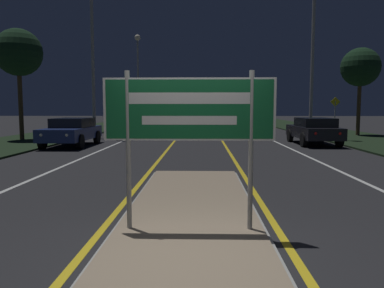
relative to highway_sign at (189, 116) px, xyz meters
name	(u,v)px	position (x,y,z in m)	size (l,w,h in m)	color
ground_plane	(187,256)	(0.00, -0.77, -1.72)	(160.00, 160.00, 0.00)	#232326
median_island	(189,232)	(0.00, 0.00, -1.68)	(2.28, 10.00, 0.10)	#999993
verge_left	(56,135)	(-9.50, 19.23, -1.68)	(5.00, 100.00, 0.08)	black
verge_right	(345,136)	(9.50, 19.23, -1.68)	(5.00, 100.00, 0.08)	black
centre_line_yellow_left	(183,131)	(-1.33, 24.23, -1.72)	(0.12, 70.00, 0.01)	gold
centre_line_yellow_right	(216,131)	(1.33, 24.23, -1.72)	(0.12, 70.00, 0.01)	gold
lane_line_white_left	(146,131)	(-4.20, 24.23, -1.72)	(0.12, 70.00, 0.01)	silver
lane_line_white_right	(253,131)	(4.20, 24.23, -1.72)	(0.12, 70.00, 0.01)	silver
edge_line_white_left	(109,131)	(-7.20, 24.23, -1.72)	(0.10, 70.00, 0.01)	silver
edge_line_white_right	(291,131)	(7.20, 24.23, -1.72)	(0.10, 70.00, 0.01)	silver
highway_sign	(189,116)	(0.00, 0.00, 0.00)	(2.43, 0.07, 2.26)	#9E9E99
streetlight_left_near	(92,32)	(-6.31, 17.18, 4.59)	(0.54, 0.54, 9.76)	#9E9E99
streetlight_left_far	(138,64)	(-6.35, 33.33, 4.54)	(0.58, 0.58, 9.23)	#9E9E99
streetlight_right_near	(313,34)	(6.44, 16.40, 4.27)	(0.57, 0.57, 8.94)	#9E9E99
car_receding_0	(314,130)	(5.81, 13.66, -1.00)	(1.88, 4.48, 1.34)	black
car_receding_1	(232,123)	(2.40, 21.95, -0.95)	(1.96, 4.62, 1.43)	black
car_receding_2	(225,119)	(2.37, 29.50, -0.91)	(1.94, 4.56, 1.54)	#B7B7BC
car_receding_3	(223,118)	(2.60, 37.46, -0.99)	(1.98, 4.16, 1.40)	#4C514C
car_approaching_0	(72,131)	(-6.10, 12.59, -1.00)	(1.92, 4.38, 1.34)	navy
warning_sign	(335,113)	(8.41, 18.10, -0.19)	(0.60, 0.06, 2.43)	#9E9E99
roadside_palm_left	(18,53)	(-9.90, 15.36, 3.11)	(2.58, 2.58, 6.08)	#4C3823
roadside_palm_right	(360,68)	(10.35, 19.30, 2.68)	(2.46, 2.46, 5.59)	#4C3823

